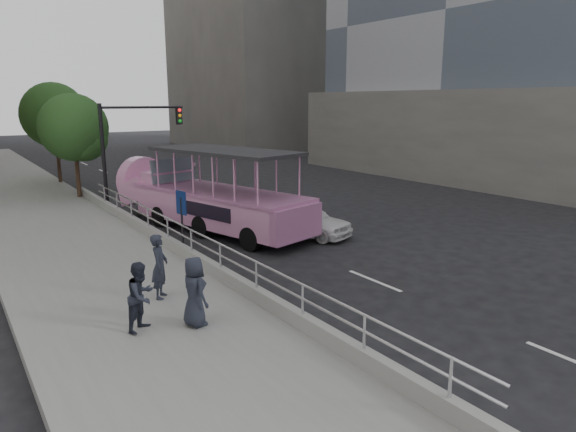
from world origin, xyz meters
name	(u,v)px	position (x,y,z in m)	size (l,w,h in m)	color
ground	(308,269)	(0.00, 0.00, 0.00)	(160.00, 160.00, 0.00)	black
sidewalk	(55,227)	(-5.75, 10.00, 0.15)	(5.50, 80.00, 0.30)	gray
kerb_wall	(192,256)	(-3.12, 2.00, 0.48)	(0.24, 30.00, 0.36)	#959591
guardrail	(191,236)	(-3.12, 2.00, 1.14)	(0.07, 22.00, 0.71)	silver
duck_boat	(204,199)	(-0.36, 6.95, 1.27)	(4.87, 10.60, 3.43)	black
car	(306,220)	(2.45, 3.50, 0.66)	(1.55, 3.85, 1.31)	white
pedestrian_near	(160,266)	(-5.06, -0.39, 1.15)	(0.62, 0.41, 1.70)	#242835
pedestrian_mid	(141,296)	(-6.09, -2.00, 1.08)	(0.76, 0.59, 1.57)	#242835
pedestrian_far	(194,292)	(-5.02, -2.46, 1.11)	(0.79, 0.51, 1.61)	#242835
parking_sign	(182,217)	(-3.00, 3.00, 1.55)	(0.14, 0.54, 2.43)	black
traffic_signal	(127,139)	(-1.70, 12.50, 3.50)	(4.20, 0.32, 5.20)	black
street_tree_near	(76,130)	(-3.30, 15.93, 3.82)	(3.52, 3.52, 5.72)	#332117
street_tree_far	(56,118)	(-3.10, 21.93, 4.31)	(3.97, 3.97, 6.45)	#332117
tower_podium	(539,131)	(30.00, 10.00, 3.00)	(26.00, 26.00, 6.00)	gray
midrise_stone_a	(275,9)	(26.00, 42.00, 16.00)	(20.00, 20.00, 32.00)	gray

